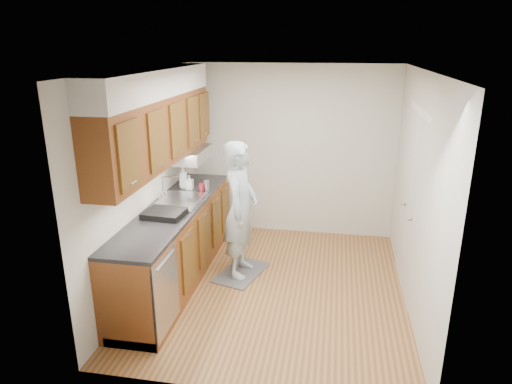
% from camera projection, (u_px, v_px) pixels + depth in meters
% --- Properties ---
extents(floor, '(3.50, 3.50, 0.00)m').
position_uv_depth(floor, '(274.00, 287.00, 5.42)').
color(floor, olive).
rests_on(floor, ground).
extents(ceiling, '(3.50, 3.50, 0.00)m').
position_uv_depth(ceiling, '(277.00, 70.00, 4.64)').
color(ceiling, white).
rests_on(ceiling, wall_left).
extents(wall_left, '(0.02, 3.50, 2.50)m').
position_uv_depth(wall_left, '(147.00, 180.00, 5.28)').
color(wall_left, beige).
rests_on(wall_left, floor).
extents(wall_right, '(0.02, 3.50, 2.50)m').
position_uv_depth(wall_right, '(417.00, 194.00, 4.78)').
color(wall_right, beige).
rests_on(wall_right, floor).
extents(wall_back, '(3.00, 0.02, 2.50)m').
position_uv_depth(wall_back, '(291.00, 151.00, 6.67)').
color(wall_back, beige).
rests_on(wall_back, floor).
extents(counter, '(0.64, 2.80, 1.30)m').
position_uv_depth(counter, '(175.00, 242.00, 5.47)').
color(counter, brown).
rests_on(counter, floor).
extents(upper_cabinets, '(0.47, 2.80, 1.21)m').
position_uv_depth(upper_cabinets, '(158.00, 120.00, 5.08)').
color(upper_cabinets, brown).
rests_on(upper_cabinets, wall_left).
extents(closet_door, '(0.02, 1.22, 2.05)m').
position_uv_depth(closet_door, '(410.00, 205.00, 5.14)').
color(closet_door, silver).
rests_on(closet_door, wall_right).
extents(floor_mat, '(0.65, 0.86, 0.01)m').
position_uv_depth(floor_mat, '(241.00, 272.00, 5.75)').
color(floor_mat, '#565759').
rests_on(floor_mat, floor).
extents(person, '(0.49, 0.70, 1.90)m').
position_uv_depth(person, '(241.00, 201.00, 5.45)').
color(person, '#9DB2BF').
rests_on(person, floor_mat).
extents(soap_bottle_a, '(0.13, 0.13, 0.30)m').
position_uv_depth(soap_bottle_a, '(183.00, 177.00, 5.97)').
color(soap_bottle_a, white).
rests_on(soap_bottle_a, counter).
extents(soap_bottle_b, '(0.09, 0.09, 0.19)m').
position_uv_depth(soap_bottle_b, '(189.00, 182.00, 5.93)').
color(soap_bottle_b, white).
rests_on(soap_bottle_b, counter).
extents(soda_can, '(0.08, 0.08, 0.11)m').
position_uv_depth(soda_can, '(201.00, 188.00, 5.84)').
color(soda_can, '#AF1E2C').
rests_on(soda_can, counter).
extents(steel_can, '(0.08, 0.08, 0.14)m').
position_uv_depth(steel_can, '(206.00, 186.00, 5.88)').
color(steel_can, '#A5A5AA').
rests_on(steel_can, counter).
extents(dish_rack, '(0.45, 0.39, 0.07)m').
position_uv_depth(dish_rack, '(164.00, 214.00, 5.02)').
color(dish_rack, black).
rests_on(dish_rack, counter).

